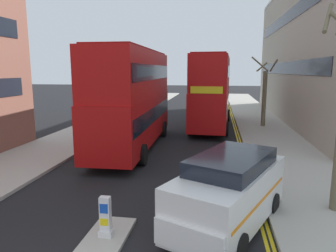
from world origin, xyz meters
TOP-DOWN VIEW (x-y plane):
  - sidewalk_right at (6.50, 16.00)m, footprint 4.00×80.00m
  - sidewalk_left at (-6.50, 16.00)m, footprint 4.00×80.00m
  - kerb_line_outer at (4.40, 14.00)m, footprint 0.10×56.00m
  - kerb_line_inner at (4.24, 14.00)m, footprint 0.10×56.00m
  - traffic_island at (0.00, 3.54)m, footprint 1.10×2.20m
  - keep_left_bollard at (0.00, 3.54)m, footprint 0.36×0.28m
  - double_decker_bus_away at (-1.91, 13.46)m, footprint 2.98×10.86m
  - double_decker_bus_oncoming at (2.43, 20.98)m, footprint 3.16×10.90m
  - taxi_minivan at (3.23, 4.78)m, footprint 3.69×5.15m
  - street_tree_mid at (6.47, 21.41)m, footprint 1.94×1.91m

SIDE VIEW (x-z plane):
  - kerb_line_outer at x=4.40m, z-range 0.00..0.01m
  - kerb_line_inner at x=4.24m, z-range 0.00..0.01m
  - traffic_island at x=0.00m, z-range 0.00..0.10m
  - sidewalk_right at x=6.50m, z-range 0.00..0.14m
  - sidewalk_left at x=-6.50m, z-range 0.00..0.14m
  - keep_left_bollard at x=0.00m, z-range 0.05..1.16m
  - taxi_minivan at x=3.23m, z-range 0.01..2.13m
  - street_tree_mid at x=6.47m, z-range -0.10..5.30m
  - double_decker_bus_away at x=-1.91m, z-range 0.21..5.85m
  - double_decker_bus_oncoming at x=2.43m, z-range 0.21..5.85m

